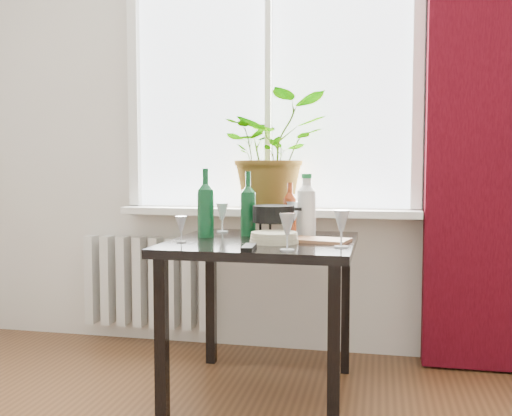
% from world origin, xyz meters
% --- Properties ---
extents(window, '(1.72, 0.08, 1.62)m').
position_xyz_m(window, '(0.00, 2.22, 1.60)').
color(window, white).
rests_on(window, ground).
extents(windowsill, '(1.72, 0.20, 0.04)m').
position_xyz_m(windowsill, '(0.00, 2.15, 0.82)').
color(windowsill, white).
rests_on(windowsill, ground).
extents(curtain, '(0.50, 0.12, 2.56)m').
position_xyz_m(curtain, '(1.12, 2.12, 1.30)').
color(curtain, '#36040C').
rests_on(curtain, ground).
extents(radiator, '(0.80, 0.10, 0.55)m').
position_xyz_m(radiator, '(-0.75, 2.18, 0.38)').
color(radiator, silver).
rests_on(radiator, ground).
extents(table, '(0.85, 0.85, 0.74)m').
position_xyz_m(table, '(0.10, 1.55, 0.65)').
color(table, black).
rests_on(table, ground).
extents(potted_plant, '(0.74, 0.71, 0.65)m').
position_xyz_m(potted_plant, '(0.04, 2.11, 1.17)').
color(potted_plant, '#40711E').
rests_on(potted_plant, windowsill).
extents(wine_bottle_left, '(0.09, 0.09, 0.34)m').
position_xyz_m(wine_bottle_left, '(-0.19, 1.60, 0.91)').
color(wine_bottle_left, '#0D4421').
rests_on(wine_bottle_left, table).
extents(wine_bottle_right, '(0.10, 0.10, 0.32)m').
position_xyz_m(wine_bottle_right, '(-0.00, 1.69, 0.90)').
color(wine_bottle_right, '#0C421F').
rests_on(wine_bottle_right, table).
extents(bottle_amber, '(0.07, 0.07, 0.27)m').
position_xyz_m(bottle_amber, '(0.19, 1.81, 0.87)').
color(bottle_amber, maroon).
rests_on(bottle_amber, table).
extents(cleaning_bottle, '(0.10, 0.10, 0.32)m').
position_xyz_m(cleaning_bottle, '(0.29, 1.70, 0.90)').
color(cleaning_bottle, silver).
rests_on(cleaning_bottle, table).
extents(wineglass_front_right, '(0.07, 0.07, 0.16)m').
position_xyz_m(wineglass_front_right, '(0.27, 1.22, 0.82)').
color(wineglass_front_right, silver).
rests_on(wineglass_front_right, table).
extents(wineglass_far_right, '(0.08, 0.08, 0.16)m').
position_xyz_m(wineglass_far_right, '(0.48, 1.37, 0.82)').
color(wineglass_far_right, silver).
rests_on(wineglass_far_right, table).
extents(wineglass_back_center, '(0.09, 0.09, 0.17)m').
position_xyz_m(wineglass_back_center, '(0.21, 1.79, 0.83)').
color(wineglass_back_center, silver).
rests_on(wineglass_back_center, table).
extents(wineglass_back_left, '(0.08, 0.08, 0.16)m').
position_xyz_m(wineglass_back_left, '(-0.17, 1.82, 0.82)').
color(wineglass_back_left, silver).
rests_on(wineglass_back_left, table).
extents(wineglass_front_left, '(0.06, 0.06, 0.12)m').
position_xyz_m(wineglass_front_left, '(-0.24, 1.38, 0.80)').
color(wineglass_front_left, '#B1B5BE').
rests_on(wineglass_front_left, table).
extents(plate_stack, '(0.27, 0.27, 0.05)m').
position_xyz_m(plate_stack, '(0.17, 1.45, 0.76)').
color(plate_stack, beige).
rests_on(plate_stack, table).
extents(fondue_pot, '(0.27, 0.25, 0.16)m').
position_xyz_m(fondue_pot, '(0.14, 1.63, 0.82)').
color(fondue_pot, black).
rests_on(fondue_pot, table).
extents(tv_remote, '(0.06, 0.16, 0.02)m').
position_xyz_m(tv_remote, '(0.11, 1.23, 0.75)').
color(tv_remote, black).
rests_on(tv_remote, table).
extents(cutting_board, '(0.29, 0.22, 0.01)m').
position_xyz_m(cutting_board, '(0.37, 1.54, 0.75)').
color(cutting_board, '#A26D49').
rests_on(cutting_board, table).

